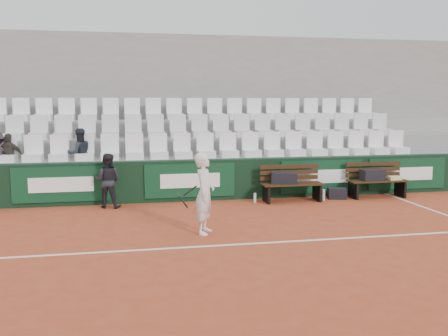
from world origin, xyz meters
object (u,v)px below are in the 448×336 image
sports_bag_ground (337,193)px  tennis_player (204,193)px  spectator_b (9,138)px  bench_left (292,192)px  sports_bag_left (284,178)px  spectator_c (79,135)px  sports_bag_right (372,175)px  bench_right (377,189)px  water_bottle_far (323,195)px  ball_kid (108,181)px  water_bottle_near (255,198)px

sports_bag_ground → tennis_player: tennis_player is taller
spectator_b → tennis_player: bearing=142.0°
bench_left → sports_bag_left: 0.41m
tennis_player → spectator_b: spectator_b is taller
bench_left → spectator_c: (-5.06, 1.15, 1.39)m
sports_bag_right → tennis_player: 5.35m
bench_right → spectator_b: bearing=173.1°
sports_bag_ground → spectator_b: (-7.89, 1.05, 1.43)m
spectator_c → bench_right: bearing=152.4°
sports_bag_left → water_bottle_far: (1.00, -0.07, -0.44)m
sports_bag_left → tennis_player: size_ratio=0.41×
bench_left → sports_bag_ground: bearing=4.7°
ball_kid → spectator_c: bearing=-38.6°
bench_right → water_bottle_near: bench_right is taller
tennis_player → spectator_b: (-4.11, 3.65, 0.81)m
bench_left → bench_right: (2.29, 0.07, 0.00)m
water_bottle_far → sports_bag_ground: bearing=18.2°
spectator_b → spectator_c: 1.61m
water_bottle_near → ball_kid: bearing=178.0°
bench_right → sports_bag_right: size_ratio=2.51×
bench_left → water_bottle_far: (0.80, -0.04, -0.09)m
water_bottle_far → spectator_c: (-5.86, 1.19, 1.48)m
bench_right → sports_bag_left: bearing=-179.0°
water_bottle_far → tennis_player: bearing=-143.8°
ball_kid → spectator_c: size_ratio=1.02×
spectator_b → water_bottle_far: bearing=174.6°
water_bottle_near → spectator_c: 4.54m
sports_bag_right → spectator_b: 8.93m
water_bottle_near → bench_right: bearing=0.4°
sports_bag_ground → ball_kid: 5.62m
sports_bag_right → tennis_player: bearing=-151.5°
bench_left → water_bottle_near: bench_left is taller
spectator_b → spectator_c: size_ratio=0.92×
bench_right → tennis_player: size_ratio=1.00×
water_bottle_near → tennis_player: size_ratio=0.16×
sports_bag_ground → ball_kid: size_ratio=0.35×
ball_kid → spectator_c: 1.55m
bench_right → ball_kid: size_ratio=1.19×
bench_right → spectator_b: (-8.96, 1.08, 1.34)m
water_bottle_far → spectator_b: size_ratio=0.25×
bench_left → spectator_b: size_ratio=1.33×
sports_bag_right → water_bottle_near: size_ratio=2.56×
bench_left → water_bottle_far: size_ratio=5.43×
bench_right → ball_kid: bearing=179.2°
sports_bag_ground → sports_bag_left: bearing=-177.2°
tennis_player → spectator_c: spectator_c is taller
water_bottle_near → spectator_c: size_ratio=0.19×
bench_right → sports_bag_left: 2.51m
tennis_player → spectator_b: size_ratio=1.33×
sports_bag_right → sports_bag_ground: sports_bag_right is taller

